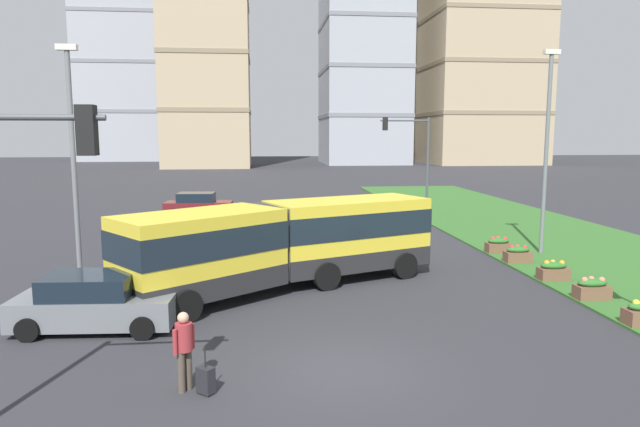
{
  "coord_description": "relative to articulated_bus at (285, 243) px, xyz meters",
  "views": [
    {
      "loc": [
        -1.87,
        -12.42,
        5.44
      ],
      "look_at": [
        0.56,
        10.56,
        2.2
      ],
      "focal_mm": 31.74,
      "sensor_mm": 36.0,
      "label": 1
    }
  ],
  "objects": [
    {
      "name": "streetlight_median",
      "position": [
        11.87,
        4.51,
        3.34
      ],
      "size": [
        0.7,
        0.28,
        9.09
      ],
      "color": "slate",
      "rests_on": "ground"
    },
    {
      "name": "articulated_bus",
      "position": [
        0.0,
        0.0,
        0.0
      ],
      "size": [
        11.34,
        7.99,
        3.0
      ],
      "color": "yellow",
      "rests_on": "ground"
    },
    {
      "name": "flower_planter_3",
      "position": [
        9.97,
        2.81,
        -1.23
      ],
      "size": [
        1.1,
        0.56,
        0.74
      ],
      "color": "brown",
      "rests_on": "grass_median"
    },
    {
      "name": "grass_median",
      "position": [
        14.37,
        2.83,
        -1.61
      ],
      "size": [
        10.0,
        70.0,
        0.08
      ],
      "primitive_type": "cube",
      "color": "#336628",
      "rests_on": "ground_plane"
    },
    {
      "name": "flower_planter_1",
      "position": [
        9.97,
        -2.6,
        -1.23
      ],
      "size": [
        1.1,
        0.56,
        0.74
      ],
      "color": "brown",
      "rests_on": "grass_median"
    },
    {
      "name": "flower_planter_2",
      "position": [
        9.97,
        -0.12,
        -1.23
      ],
      "size": [
        1.1,
        0.56,
        0.74
      ],
      "color": "brown",
      "rests_on": "grass_median"
    },
    {
      "name": "apartment_tower_eastcentre",
      "position": [
        40.42,
        85.2,
        24.84
      ],
      "size": [
        20.17,
        20.0,
        52.95
      ],
      "color": "tan",
      "rests_on": "ground"
    },
    {
      "name": "flower_planter_4",
      "position": [
        9.97,
        4.79,
        -1.23
      ],
      "size": [
        1.1,
        0.56,
        0.74
      ],
      "color": "brown",
      "rests_on": "grass_median"
    },
    {
      "name": "car_grey_wagon",
      "position": [
        -5.49,
        -3.69,
        -0.9
      ],
      "size": [
        4.5,
        2.23,
        1.58
      ],
      "color": "slate",
      "rests_on": "ground"
    },
    {
      "name": "pedestrian_crossing",
      "position": [
        -2.48,
        -7.9,
        -0.65
      ],
      "size": [
        0.41,
        0.46,
        1.74
      ],
      "color": "#4C4238",
      "rests_on": "ground"
    },
    {
      "name": "car_maroon_sedan",
      "position": [
        -4.99,
        18.58,
        -0.9
      ],
      "size": [
        4.51,
        2.27,
        1.58
      ],
      "color": "maroon",
      "rests_on": "ground"
    },
    {
      "name": "traffic_light_far_right",
      "position": [
        8.65,
        14.83,
        2.71
      ],
      "size": [
        3.11,
        0.28,
        6.48
      ],
      "color": "#474C51",
      "rests_on": "ground"
    },
    {
      "name": "streetlight_left",
      "position": [
        -7.45,
        1.45,
        3.06
      ],
      "size": [
        0.7,
        0.28,
        8.54
      ],
      "color": "slate",
      "rests_on": "ground"
    },
    {
      "name": "ground_plane",
      "position": [
        1.05,
        -7.17,
        -1.65
      ],
      "size": [
        260.0,
        260.0,
        0.0
      ],
      "primitive_type": "plane",
      "color": "#2D2D33"
    },
    {
      "name": "apartment_tower_centre",
      "position": [
        18.61,
        87.16,
        23.69
      ],
      "size": [
        15.19,
        18.19,
        50.64
      ],
      "color": "#9EA3AD",
      "rests_on": "ground"
    },
    {
      "name": "rolling_suitcase",
      "position": [
        -2.03,
        -8.1,
        -1.34
      ],
      "size": [
        0.43,
        0.42,
        0.97
      ],
      "color": "#232328",
      "rests_on": "ground"
    },
    {
      "name": "apartment_tower_west",
      "position": [
        -28.95,
        105.36,
        17.72
      ],
      "size": [
        17.17,
        16.08,
        38.71
      ],
      "color": "#9EA3AD",
      "rests_on": "ground"
    },
    {
      "name": "apartment_tower_westcentre",
      "position": [
        -9.44,
        78.23,
        25.06
      ],
      "size": [
        14.21,
        15.26,
        53.38
      ],
      "color": "tan",
      "rests_on": "ground"
    }
  ]
}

